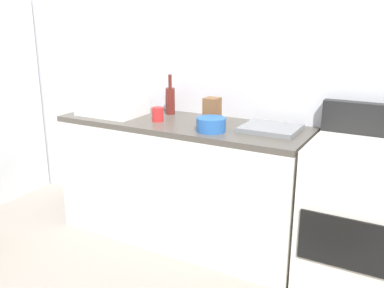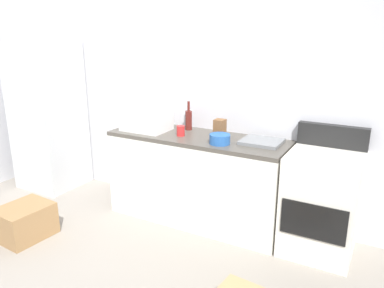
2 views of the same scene
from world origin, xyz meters
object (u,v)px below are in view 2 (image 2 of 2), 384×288
at_px(coffee_mug, 181,131).
at_px(refrigerator, 48,116).
at_px(stove_oven, 321,202).
at_px(microwave, 146,117).
at_px(wine_bottle, 189,119).
at_px(knife_block, 220,129).
at_px(cardboard_box_medium, 25,221).
at_px(mixing_bowl, 220,139).

bearing_deg(coffee_mug, refrigerator, 179.36).
bearing_deg(stove_oven, microwave, -178.30).
distance_m(microwave, wine_bottle, 0.44).
relative_size(refrigerator, knife_block, 9.85).
bearing_deg(cardboard_box_medium, wine_bottle, 50.33).
distance_m(refrigerator, coffee_mug, 1.90).
distance_m(stove_oven, cardboard_box_medium, 2.74).
bearing_deg(coffee_mug, mixing_bowl, -8.33).
bearing_deg(refrigerator, mixing_bowl, -2.13).
distance_m(stove_oven, wine_bottle, 1.53).
height_order(refrigerator, knife_block, refrigerator).
bearing_deg(stove_oven, coffee_mug, -176.80).
bearing_deg(coffee_mug, knife_block, 19.04).
bearing_deg(refrigerator, wine_bottle, 6.92).
bearing_deg(knife_block, cardboard_box_medium, -141.77).
relative_size(coffee_mug, mixing_bowl, 0.53).
height_order(stove_oven, cardboard_box_medium, stove_oven).
relative_size(stove_oven, mixing_bowl, 5.79).
xyz_separation_m(wine_bottle, coffee_mug, (0.05, -0.25, -0.06)).
bearing_deg(coffee_mug, stove_oven, 3.20).
distance_m(stove_oven, mixing_bowl, 1.04).
height_order(microwave, mixing_bowl, microwave).
bearing_deg(refrigerator, knife_block, 2.63).
bearing_deg(cardboard_box_medium, refrigerator, 126.61).
xyz_separation_m(stove_oven, wine_bottle, (-1.42, 0.17, 0.54)).
xyz_separation_m(wine_bottle, knife_block, (0.41, -0.12, -0.02)).
xyz_separation_m(knife_block, cardboard_box_medium, (-1.48, -1.16, -0.83)).
height_order(wine_bottle, cardboard_box_medium, wine_bottle).
xyz_separation_m(microwave, coffee_mug, (0.43, -0.02, -0.09)).
xyz_separation_m(wine_bottle, cardboard_box_medium, (-1.07, -1.29, -0.85)).
bearing_deg(mixing_bowl, coffee_mug, 171.67).
bearing_deg(mixing_bowl, stove_oven, 8.87).
bearing_deg(stove_oven, cardboard_box_medium, -155.81).
relative_size(stove_oven, microwave, 2.39).
distance_m(microwave, knife_block, 0.80).
bearing_deg(mixing_bowl, wine_bottle, 148.07).
bearing_deg(cardboard_box_medium, knife_block, 38.23).
relative_size(microwave, wine_bottle, 1.53).
height_order(coffee_mug, mixing_bowl, coffee_mug).
bearing_deg(stove_oven, wine_bottle, 173.16).
relative_size(wine_bottle, cardboard_box_medium, 0.64).
xyz_separation_m(refrigerator, coffee_mug, (1.90, -0.02, 0.06)).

